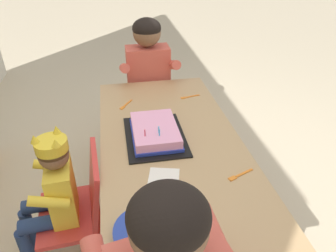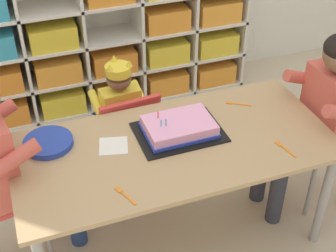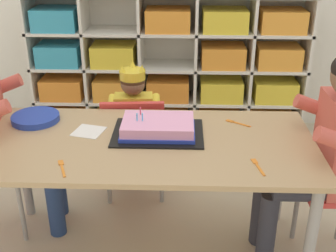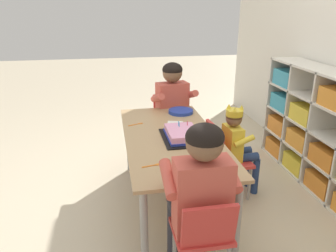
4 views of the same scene
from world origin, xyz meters
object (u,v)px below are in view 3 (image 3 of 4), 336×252
Objects in this scene: guest_at_table_side at (329,141)px; fork_near_cake_tray at (237,123)px; child_with_crown at (134,113)px; fork_by_napkin at (62,167)px; fork_at_table_front_edge at (258,166)px; classroom_chair_blue at (134,141)px; paper_plate_stack at (36,118)px; birthday_cake_on_tray at (158,128)px; activity_table at (146,154)px.

fork_near_cake_tray is at bearing -117.74° from guest_at_table_side.
fork_by_napkin is at bearing 72.48° from child_with_crown.
guest_at_table_side is at bearing 110.19° from fork_at_table_front_edge.
paper_plate_stack reaches higher than classroom_chair_blue.
child_with_crown is at bearing 108.04° from birthday_cake_on_tray.
activity_table is 1.86× the size of child_with_crown.
guest_at_table_side is at bearing 148.37° from classroom_chair_blue.
guest_at_table_side is 0.42m from fork_near_cake_tray.
paper_plate_stack is at bearing -145.90° from fork_near_cake_tray.
classroom_chair_blue is (-0.11, 0.47, -0.18)m from activity_table.
child_with_crown reaches higher than fork_at_table_front_edge.
fork_near_cake_tray is (-0.37, 0.19, -0.01)m from guest_at_table_side.
fork_near_cake_tray is at bearing 0.40° from paper_plate_stack.
child_with_crown is 6.22× the size of fork_by_napkin.
fork_near_cake_tray is (0.37, 0.13, -0.03)m from birthday_cake_on_tray.
classroom_chair_blue is 0.63× the size of guest_at_table_side.
child_with_crown reaches higher than birthday_cake_on_tray.
fork_at_table_front_edge is at bearing -23.66° from activity_table.
paper_plate_stack is at bearing -98.34° from guest_at_table_side.
fork_by_napkin is at bearing 69.95° from classroom_chair_blue.
child_with_crown reaches higher than paper_plate_stack.
fork_near_cake_tray is (0.53, -0.38, 0.13)m from child_with_crown.
activity_table is 0.50m from fork_at_table_front_edge.
guest_at_table_side is at bearing 6.35° from fork_near_cake_tray.
fork_at_table_front_edge is (0.57, -0.78, 0.13)m from child_with_crown.
fork_near_cake_tray is at bearing 174.22° from fork_at_table_front_edge.
fork_at_table_front_edge is (0.56, -0.67, 0.25)m from classroom_chair_blue.
classroom_chair_blue is 2.84× the size of paper_plate_stack.
guest_at_table_side reaches higher than birthday_cake_on_tray.
guest_at_table_side reaches higher than fork_near_cake_tray.
classroom_chair_blue reaches higher than fork_by_napkin.
guest_at_table_side is at bearing 81.09° from fork_by_napkin.
birthday_cake_on_tray is at bearing -127.49° from fork_near_cake_tray.
fork_at_table_front_edge is at bearing -50.63° from fork_near_cake_tray.
activity_table is 1.45× the size of guest_at_table_side.
fork_near_cake_tray is (0.52, -0.27, 0.25)m from classroom_chair_blue.
fork_by_napkin is 0.99× the size of fork_at_table_front_edge.
activity_table is 11.56× the size of fork_by_napkin.
guest_at_table_side is 1.35m from paper_plate_stack.
classroom_chair_blue reaches higher than activity_table.
activity_table is at bearing -120.81° from fork_near_cake_tray.
fork_near_cake_tray is at bearing 140.08° from child_with_crown.
fork_near_cake_tray is (0.96, 0.01, -0.01)m from paper_plate_stack.
child_with_crown is 0.98m from fork_at_table_front_edge.
guest_at_table_side is 4.50× the size of paper_plate_stack.
fork_at_table_front_edge is 0.40m from fork_near_cake_tray.
paper_plate_stack is (-0.43, -0.39, 0.14)m from child_with_crown.
guest_at_table_side reaches higher than child_with_crown.
fork_by_napkin and fork_near_cake_tray have the same top height.
fork_by_napkin is 1.11× the size of fork_near_cake_tray.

